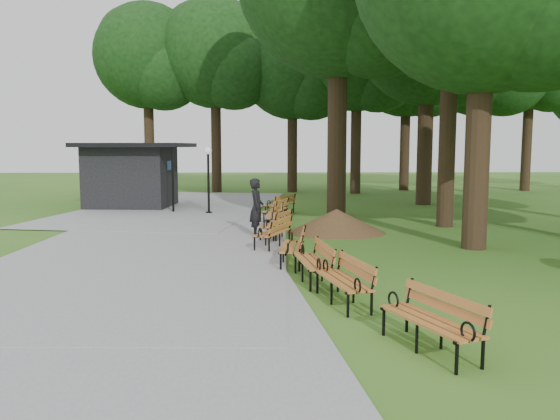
{
  "coord_description": "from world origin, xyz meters",
  "views": [
    {
      "loc": [
        -0.67,
        -12.88,
        2.94
      ],
      "look_at": [
        -0.21,
        3.13,
        1.1
      ],
      "focal_mm": 35.65,
      "sensor_mm": 36.0,
      "label": 1
    }
  ],
  "objects_px": {
    "bench_1": "(343,281)",
    "lawn_tree_4": "(428,33)",
    "bench_3": "(292,247)",
    "bench_5": "(276,224)",
    "kiosk": "(131,175)",
    "dirt_mound": "(336,221)",
    "bench_4": "(273,232)",
    "lamp_post": "(208,165)",
    "lawn_tree_1": "(452,0)",
    "bench_2": "(312,262)",
    "bench_0": "(430,321)",
    "bench_8": "(280,204)",
    "bench_7": "(276,210)",
    "person": "(257,208)",
    "bench_6": "(274,216)"
  },
  "relations": [
    {
      "from": "bench_3",
      "to": "bench_5",
      "type": "distance_m",
      "value": 4.05
    },
    {
      "from": "bench_0",
      "to": "bench_4",
      "type": "height_order",
      "value": "same"
    },
    {
      "from": "lawn_tree_4",
      "to": "bench_2",
      "type": "bearing_deg",
      "value": -113.75
    },
    {
      "from": "bench_0",
      "to": "bench_5",
      "type": "bearing_deg",
      "value": 169.07
    },
    {
      "from": "dirt_mound",
      "to": "lawn_tree_4",
      "type": "height_order",
      "value": "lawn_tree_4"
    },
    {
      "from": "bench_4",
      "to": "bench_8",
      "type": "height_order",
      "value": "same"
    },
    {
      "from": "bench_4",
      "to": "lawn_tree_1",
      "type": "relative_size",
      "value": 0.17
    },
    {
      "from": "lamp_post",
      "to": "bench_8",
      "type": "height_order",
      "value": "lamp_post"
    },
    {
      "from": "lawn_tree_4",
      "to": "lawn_tree_1",
      "type": "bearing_deg",
      "value": -100.44
    },
    {
      "from": "lamp_post",
      "to": "lawn_tree_1",
      "type": "xyz_separation_m",
      "value": [
        9.06,
        -4.08,
        5.95
      ]
    },
    {
      "from": "bench_1",
      "to": "bench_4",
      "type": "relative_size",
      "value": 1.0
    },
    {
      "from": "bench_2",
      "to": "bench_7",
      "type": "xyz_separation_m",
      "value": [
        -0.6,
        9.9,
        0.0
      ]
    },
    {
      "from": "bench_5",
      "to": "dirt_mound",
      "type": "bearing_deg",
      "value": 134.47
    },
    {
      "from": "bench_1",
      "to": "lawn_tree_4",
      "type": "relative_size",
      "value": 0.16
    },
    {
      "from": "dirt_mound",
      "to": "kiosk",
      "type": "bearing_deg",
      "value": 136.86
    },
    {
      "from": "bench_4",
      "to": "dirt_mound",
      "type": "bearing_deg",
      "value": 162.93
    },
    {
      "from": "bench_3",
      "to": "bench_4",
      "type": "relative_size",
      "value": 1.0
    },
    {
      "from": "bench_4",
      "to": "bench_3",
      "type": "bearing_deg",
      "value": 33.59
    },
    {
      "from": "bench_0",
      "to": "bench_3",
      "type": "relative_size",
      "value": 1.0
    },
    {
      "from": "dirt_mound",
      "to": "bench_4",
      "type": "xyz_separation_m",
      "value": [
        -2.22,
        -2.67,
        0.03
      ]
    },
    {
      "from": "bench_6",
      "to": "bench_3",
      "type": "bearing_deg",
      "value": 5.45
    },
    {
      "from": "bench_4",
      "to": "lawn_tree_1",
      "type": "xyz_separation_m",
      "value": [
        6.39,
        4.07,
        7.63
      ]
    },
    {
      "from": "person",
      "to": "kiosk",
      "type": "distance_m",
      "value": 10.97
    },
    {
      "from": "bench_2",
      "to": "bench_1",
      "type": "bearing_deg",
      "value": 6.14
    },
    {
      "from": "bench_3",
      "to": "bench_5",
      "type": "height_order",
      "value": "same"
    },
    {
      "from": "bench_1",
      "to": "lawn_tree_1",
      "type": "bearing_deg",
      "value": 139.25
    },
    {
      "from": "kiosk",
      "to": "bench_7",
      "type": "distance_m",
      "value": 8.7
    },
    {
      "from": "bench_3",
      "to": "bench_5",
      "type": "bearing_deg",
      "value": -169.13
    },
    {
      "from": "bench_4",
      "to": "bench_7",
      "type": "height_order",
      "value": "same"
    },
    {
      "from": "bench_1",
      "to": "bench_7",
      "type": "bearing_deg",
      "value": 171.73
    },
    {
      "from": "bench_0",
      "to": "bench_4",
      "type": "distance_m",
      "value": 8.6
    },
    {
      "from": "lamp_post",
      "to": "bench_1",
      "type": "height_order",
      "value": "lamp_post"
    },
    {
      "from": "bench_2",
      "to": "lawn_tree_1",
      "type": "height_order",
      "value": "lawn_tree_1"
    },
    {
      "from": "bench_7",
      "to": "bench_5",
      "type": "bearing_deg",
      "value": 16.74
    },
    {
      "from": "bench_7",
      "to": "lawn_tree_1",
      "type": "xyz_separation_m",
      "value": [
        6.19,
        -1.69,
        7.63
      ]
    },
    {
      "from": "kiosk",
      "to": "lawn_tree_1",
      "type": "bearing_deg",
      "value": -22.86
    },
    {
      "from": "bench_6",
      "to": "bench_7",
      "type": "xyz_separation_m",
      "value": [
        0.08,
        1.87,
        0.0
      ]
    },
    {
      "from": "kiosk",
      "to": "bench_1",
      "type": "height_order",
      "value": "kiosk"
    },
    {
      "from": "bench_0",
      "to": "bench_8",
      "type": "relative_size",
      "value": 1.0
    },
    {
      "from": "kiosk",
      "to": "dirt_mound",
      "type": "height_order",
      "value": "kiosk"
    },
    {
      "from": "bench_2",
      "to": "lawn_tree_1",
      "type": "distance_m",
      "value": 12.53
    },
    {
      "from": "bench_7",
      "to": "bench_8",
      "type": "relative_size",
      "value": 1.0
    },
    {
      "from": "dirt_mound",
      "to": "bench_2",
      "type": "bearing_deg",
      "value": -101.7
    },
    {
      "from": "bench_1",
      "to": "bench_8",
      "type": "relative_size",
      "value": 1.0
    },
    {
      "from": "bench_8",
      "to": "bench_2",
      "type": "bearing_deg",
      "value": 34.57
    },
    {
      "from": "dirt_mound",
      "to": "lawn_tree_4",
      "type": "distance_m",
      "value": 13.39
    },
    {
      "from": "kiosk",
      "to": "bench_5",
      "type": "relative_size",
      "value": 2.6
    },
    {
      "from": "lamp_post",
      "to": "bench_3",
      "type": "distance_m",
      "value": 11.06
    },
    {
      "from": "person",
      "to": "bench_1",
      "type": "xyz_separation_m",
      "value": [
        1.71,
        -7.82,
        -0.51
      ]
    },
    {
      "from": "dirt_mound",
      "to": "bench_2",
      "type": "distance_m",
      "value": 6.96
    }
  ]
}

